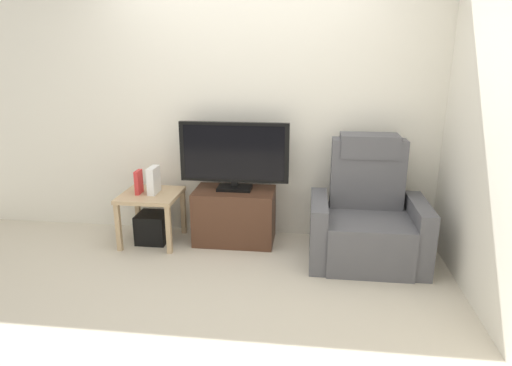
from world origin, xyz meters
TOP-DOWN VIEW (x-y plane):
  - ground_plane at (0.00, 0.00)m, footprint 6.40×6.40m
  - wall_back at (0.00, 1.13)m, footprint 6.40×0.06m
  - wall_side at (1.88, 0.00)m, footprint 0.06×4.48m
  - tv_stand at (-0.05, 0.85)m, footprint 0.76×0.44m
  - television at (-0.05, 0.87)m, footprint 1.02×0.20m
  - recliner_armchair at (1.16, 0.62)m, footprint 0.98×0.78m
  - side_table at (-0.83, 0.74)m, footprint 0.54×0.54m
  - subwoofer_box at (-0.83, 0.74)m, footprint 0.28×0.28m
  - book_upright at (-0.93, 0.72)m, footprint 0.04×0.13m
  - game_console at (-0.80, 0.75)m, footprint 0.07×0.20m

SIDE VIEW (x-z plane):
  - ground_plane at x=0.00m, z-range 0.00..0.00m
  - subwoofer_box at x=-0.83m, z-range 0.00..0.28m
  - tv_stand at x=-0.05m, z-range 0.00..0.52m
  - recliner_armchair at x=1.16m, z-range -0.17..0.91m
  - side_table at x=-0.83m, z-range 0.17..0.66m
  - book_upright at x=-0.93m, z-range 0.49..0.71m
  - game_console at x=-0.80m, z-range 0.49..0.74m
  - television at x=-0.05m, z-range 0.54..1.18m
  - wall_back at x=0.00m, z-range 0.00..2.60m
  - wall_side at x=1.88m, z-range 0.00..2.60m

